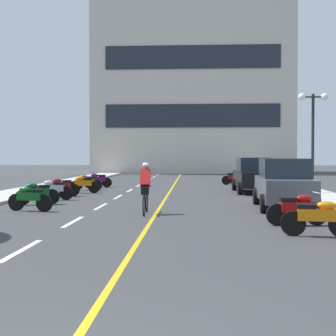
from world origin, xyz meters
The scene contains 31 objects.
ground_plane centered at (0.00, 21.00, 0.00)m, with size 140.00×140.00×0.00m, color #38383A.
curb_left centered at (-7.20, 24.00, 0.06)m, with size 2.40×72.00×0.12m, color #B7B2A8.
curb_right centered at (7.20, 24.00, 0.06)m, with size 2.40×72.00×0.12m, color #B7B2A8.
lane_dash_1 centered at (-2.00, 6.00, 0.00)m, with size 0.14×2.20×0.01m, color silver.
lane_dash_2 centered at (-2.00, 10.00, 0.00)m, with size 0.14×2.20×0.01m, color silver.
lane_dash_3 centered at (-2.00, 14.00, 0.00)m, with size 0.14×2.20×0.01m, color silver.
lane_dash_4 centered at (-2.00, 18.00, 0.00)m, with size 0.14×2.20×0.01m, color silver.
lane_dash_5 centered at (-2.00, 22.00, 0.00)m, with size 0.14×2.20×0.01m, color silver.
lane_dash_6 centered at (-2.00, 26.00, 0.00)m, with size 0.14×2.20×0.01m, color silver.
lane_dash_7 centered at (-2.00, 30.00, 0.00)m, with size 0.14×2.20×0.01m, color silver.
lane_dash_8 centered at (-2.00, 34.00, 0.00)m, with size 0.14×2.20×0.01m, color silver.
lane_dash_9 centered at (-2.00, 38.00, 0.00)m, with size 0.14×2.20×0.01m, color silver.
lane_dash_10 centered at (-2.00, 42.00, 0.00)m, with size 0.14×2.20×0.01m, color silver.
lane_dash_11 centered at (-2.00, 46.00, 0.00)m, with size 0.14×2.20×0.01m, color silver.
centre_line_yellow centered at (0.25, 24.00, 0.00)m, with size 0.12×66.00×0.01m, color gold.
office_building centered at (1.42, 49.72, 10.19)m, with size 21.75×9.57×20.38m.
street_lamp_mid centered at (7.38, 19.83, 3.71)m, with size 1.46×0.36×4.87m.
parked_car_near centered at (4.76, 13.71, 0.92)m, with size 2.08×4.28×1.82m.
parked_car_mid centered at (4.63, 20.97, 0.92)m, with size 1.96×4.22×1.82m.
motorcycle_2 centered at (4.42, 7.90, 0.47)m, with size 1.70×0.60×0.92m.
motorcycle_3 centered at (4.34, 9.65, 0.47)m, with size 1.70×0.60×0.92m.
motorcycle_4 centered at (-4.15, 12.42, 0.47)m, with size 1.68×0.66×0.92m.
motorcycle_5 centered at (-4.62, 14.51, 0.47)m, with size 1.63×0.81×0.92m.
motorcycle_6 centered at (-4.57, 16.41, 0.47)m, with size 1.70×0.60×0.92m.
motorcycle_7 centered at (-4.71, 18.08, 0.47)m, with size 1.66×0.72×0.92m.
motorcycle_8 centered at (-4.14, 20.13, 0.47)m, with size 1.70×0.60×0.92m.
motorcycle_9 centered at (-4.39, 21.96, 0.47)m, with size 1.70×0.60×0.92m.
motorcycle_10 centered at (-4.24, 24.12, 0.47)m, with size 1.63×0.81×0.92m.
motorcycle_11 centered at (4.24, 27.15, 0.47)m, with size 1.70×0.60×0.92m.
motorcycle_12 centered at (4.69, 29.05, 0.47)m, with size 1.68×0.64×0.92m.
cyclist_rider centered at (-0.09, 11.94, 0.89)m, with size 0.42×1.77×1.71m.
Camera 1 is at (1.46, -3.03, 1.92)m, focal length 48.90 mm.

